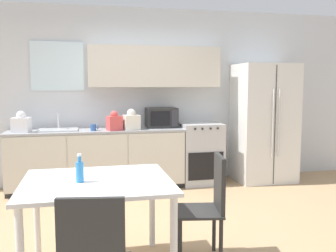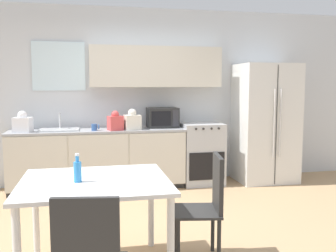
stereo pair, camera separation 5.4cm
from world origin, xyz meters
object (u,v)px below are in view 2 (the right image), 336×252
(microwave, at_px, (163,117))
(dining_table, at_px, (95,192))
(coffee_mug, at_px, (95,127))
(drink_bottle, at_px, (78,171))
(dining_chair_side, at_px, (208,200))
(oven_range, at_px, (201,153))
(refrigerator, at_px, (265,123))

(microwave, distance_m, dining_table, 2.87)
(microwave, height_order, dining_table, microwave)
(coffee_mug, relative_size, dining_table, 0.10)
(coffee_mug, xyz_separation_m, drink_bottle, (-0.17, -2.46, -0.06))
(coffee_mug, distance_m, dining_table, 2.43)
(dining_table, relative_size, dining_chair_side, 1.24)
(dining_table, distance_m, drink_bottle, 0.23)
(dining_chair_side, height_order, drink_bottle, drink_bottle)
(oven_range, bearing_deg, drink_bottle, -124.64)
(microwave, bearing_deg, dining_chair_side, -92.40)
(microwave, relative_size, drink_bottle, 2.04)
(oven_range, distance_m, dining_chair_side, 2.60)
(oven_range, xyz_separation_m, refrigerator, (1.04, -0.06, 0.46))
(oven_range, height_order, refrigerator, refrigerator)
(oven_range, xyz_separation_m, microwave, (-0.59, 0.09, 0.56))
(dining_table, bearing_deg, dining_chair_side, 3.05)
(dining_table, bearing_deg, coffee_mug, 89.05)
(refrigerator, xyz_separation_m, microwave, (-1.63, 0.14, 0.11))
(dining_chair_side, relative_size, drink_bottle, 4.15)
(oven_range, xyz_separation_m, dining_table, (-1.66, -2.55, 0.21))
(dining_table, xyz_separation_m, drink_bottle, (-0.13, -0.03, 0.19))
(coffee_mug, xyz_separation_m, dining_chair_side, (0.91, -2.37, -0.39))
(dining_table, bearing_deg, refrigerator, 42.80)
(dining_chair_side, bearing_deg, drink_bottle, 104.48)
(microwave, distance_m, dining_chair_side, 2.64)
(refrigerator, xyz_separation_m, coffee_mug, (-2.66, -0.08, 0.00))
(refrigerator, distance_m, coffee_mug, 2.66)
(dining_table, height_order, dining_chair_side, dining_chair_side)
(refrigerator, relative_size, microwave, 4.06)
(refrigerator, height_order, coffee_mug, refrigerator)
(oven_range, bearing_deg, dining_table, -122.98)
(microwave, relative_size, dining_chair_side, 0.49)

